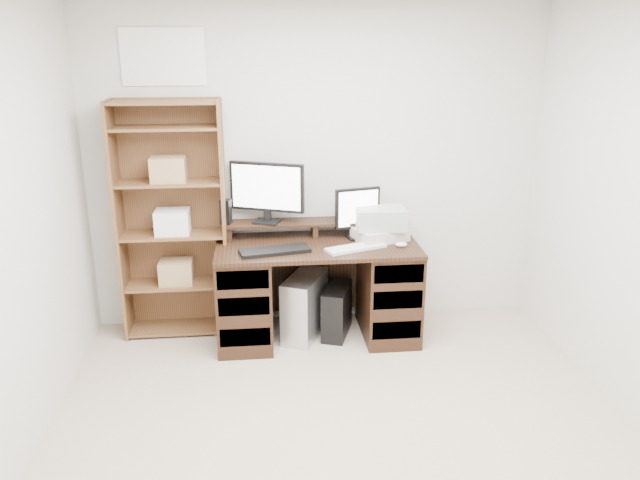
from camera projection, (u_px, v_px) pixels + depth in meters
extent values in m
cube|color=tan|center=(354.00, 476.00, 3.32)|extent=(3.50, 4.00, 0.02)
cube|color=beige|center=(316.00, 168.00, 4.83)|extent=(3.50, 0.02, 2.50)
cube|color=white|center=(163.00, 57.00, 4.45)|extent=(0.60, 0.01, 0.40)
cube|color=black|center=(317.00, 246.00, 4.63)|extent=(1.50, 0.70, 0.03)
cube|color=black|center=(245.00, 296.00, 4.69)|extent=(0.40, 0.66, 0.72)
cube|color=black|center=(388.00, 290.00, 4.80)|extent=(0.40, 0.66, 0.72)
cube|color=black|center=(313.00, 272.00, 5.05)|extent=(1.48, 0.02, 0.65)
cube|color=black|center=(245.00, 337.00, 4.44)|extent=(0.36, 0.01, 0.14)
cube|color=black|center=(244.00, 306.00, 4.37)|extent=(0.36, 0.01, 0.14)
cube|color=black|center=(243.00, 280.00, 4.30)|extent=(0.36, 0.01, 0.14)
cube|color=black|center=(397.00, 330.00, 4.55)|extent=(0.36, 0.01, 0.14)
cube|color=black|center=(398.00, 300.00, 4.47)|extent=(0.36, 0.01, 0.14)
cube|color=black|center=(399.00, 274.00, 4.41)|extent=(0.36, 0.01, 0.14)
cube|color=black|center=(230.00, 232.00, 4.75)|extent=(0.04, 0.20, 0.10)
cube|color=black|center=(314.00, 229.00, 4.82)|extent=(0.04, 0.20, 0.10)
cube|color=black|center=(397.00, 227.00, 4.88)|extent=(0.04, 0.20, 0.10)
cube|color=black|center=(314.00, 222.00, 4.80)|extent=(1.40, 0.22, 0.02)
cube|color=black|center=(267.00, 222.00, 4.74)|extent=(0.23, 0.21, 0.02)
cube|color=black|center=(268.00, 213.00, 4.74)|extent=(0.06, 0.05, 0.11)
cube|color=black|center=(267.00, 187.00, 4.67)|extent=(0.55, 0.25, 0.37)
cube|color=white|center=(266.00, 187.00, 4.66)|extent=(0.50, 0.20, 0.33)
cube|color=black|center=(358.00, 237.00, 4.77)|extent=(0.19, 0.17, 0.01)
cube|color=black|center=(357.00, 230.00, 4.77)|extent=(0.05, 0.04, 0.09)
cube|color=black|center=(357.00, 208.00, 4.72)|extent=(0.35, 0.11, 0.31)
cube|color=white|center=(358.00, 208.00, 4.70)|extent=(0.31, 0.08, 0.27)
cube|color=black|center=(226.00, 212.00, 4.69)|extent=(0.09, 0.09, 0.19)
cube|color=black|center=(275.00, 251.00, 4.45)|extent=(0.52, 0.26, 0.03)
cube|color=silver|center=(356.00, 248.00, 4.52)|extent=(0.47, 0.29, 0.02)
ellipsoid|color=silver|center=(401.00, 244.00, 4.57)|extent=(0.11, 0.09, 0.04)
cube|color=#BCB6A4|center=(380.00, 234.00, 4.72)|extent=(0.44, 0.39, 0.09)
cube|color=#9CA1A6|center=(380.00, 218.00, 4.68)|extent=(0.38, 0.28, 0.16)
cube|color=silver|center=(305.00, 306.00, 4.79)|extent=(0.40, 0.54, 0.49)
cube|color=black|center=(337.00, 311.00, 4.83)|extent=(0.28, 0.43, 0.39)
cube|color=#19FF33|center=(332.00, 311.00, 4.62)|extent=(0.01, 0.01, 0.01)
cube|color=brown|center=(119.00, 223.00, 4.62)|extent=(0.02, 0.30, 1.80)
cube|color=brown|center=(225.00, 220.00, 4.70)|extent=(0.02, 0.30, 1.80)
cube|color=brown|center=(175.00, 217.00, 4.80)|extent=(0.80, 0.01, 1.80)
cube|color=brown|center=(181.00, 327.00, 4.93)|extent=(0.75, 0.28, 0.02)
cube|color=brown|center=(177.00, 284.00, 4.82)|extent=(0.75, 0.28, 0.02)
cube|color=brown|center=(174.00, 234.00, 4.69)|extent=(0.75, 0.28, 0.02)
cube|color=brown|center=(170.00, 183.00, 4.57)|extent=(0.75, 0.28, 0.02)
cube|color=brown|center=(165.00, 128.00, 4.44)|extent=(0.75, 0.28, 0.02)
cube|color=brown|center=(163.00, 102.00, 4.39)|extent=(0.75, 0.28, 0.02)
cube|color=#A07F54|center=(176.00, 272.00, 4.79)|extent=(0.25, 0.20, 0.18)
cube|color=white|center=(173.00, 222.00, 4.66)|extent=(0.25, 0.20, 0.18)
cube|color=#A07F54|center=(168.00, 169.00, 4.54)|extent=(0.25, 0.20, 0.18)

